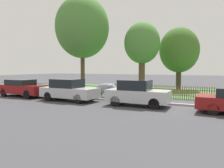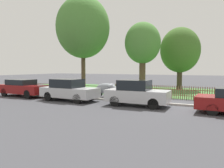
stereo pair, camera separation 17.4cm
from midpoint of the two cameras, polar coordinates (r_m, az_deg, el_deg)
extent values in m
plane|color=#424247|center=(13.90, 17.96, -5.52)|extent=(120.00, 120.00, 0.00)
cube|color=#B2ADA3|center=(13.99, 18.03, -5.21)|extent=(40.23, 0.20, 0.12)
cube|color=#477F3D|center=(21.53, 20.82, -2.18)|extent=(40.23, 9.51, 0.01)
cube|color=brown|center=(16.82, 19.41, -2.95)|extent=(40.23, 0.03, 0.05)
cube|color=brown|center=(16.78, 19.45, -1.50)|extent=(40.23, 0.03, 0.05)
cube|color=brown|center=(18.41, 0.64, -1.44)|extent=(0.06, 0.03, 0.98)
cube|color=brown|center=(18.35, 1.06, -1.46)|extent=(0.06, 0.03, 0.98)
cube|color=brown|center=(18.29, 1.49, -1.48)|extent=(0.06, 0.03, 0.98)
cube|color=brown|center=(18.23, 1.92, -1.50)|extent=(0.06, 0.03, 0.98)
cube|color=brown|center=(18.16, 2.36, -1.52)|extent=(0.06, 0.03, 0.98)
cube|color=brown|center=(18.11, 2.80, -1.54)|extent=(0.06, 0.03, 0.98)
cube|color=brown|center=(18.05, 3.24, -1.56)|extent=(0.06, 0.03, 0.98)
cube|color=brown|center=(17.99, 3.68, -1.58)|extent=(0.06, 0.03, 0.98)
cube|color=brown|center=(17.93, 4.13, -1.60)|extent=(0.06, 0.03, 0.98)
cube|color=brown|center=(17.88, 4.58, -1.62)|extent=(0.06, 0.03, 0.98)
cube|color=brown|center=(17.82, 5.03, -1.64)|extent=(0.06, 0.03, 0.98)
cube|color=brown|center=(17.77, 5.49, -1.66)|extent=(0.06, 0.03, 0.98)
cube|color=brown|center=(17.72, 5.95, -1.68)|extent=(0.06, 0.03, 0.98)
cube|color=brown|center=(17.67, 6.41, -1.70)|extent=(0.06, 0.03, 0.98)
cube|color=brown|center=(17.62, 6.87, -1.72)|extent=(0.06, 0.03, 0.98)
cube|color=brown|center=(17.57, 7.34, -1.75)|extent=(0.06, 0.03, 0.98)
cube|color=brown|center=(17.52, 7.81, -1.77)|extent=(0.06, 0.03, 0.98)
cube|color=brown|center=(17.48, 8.28, -1.79)|extent=(0.06, 0.03, 0.98)
cube|color=brown|center=(17.43, 8.75, -1.81)|extent=(0.06, 0.03, 0.98)
cube|color=brown|center=(17.39, 9.23, -1.83)|extent=(0.06, 0.03, 0.98)
cube|color=brown|center=(17.35, 9.70, -1.85)|extent=(0.06, 0.03, 0.98)
cube|color=brown|center=(17.31, 10.18, -1.87)|extent=(0.06, 0.03, 0.98)
cube|color=brown|center=(17.27, 10.67, -1.89)|extent=(0.06, 0.03, 0.98)
cube|color=brown|center=(17.23, 11.15, -1.91)|extent=(0.06, 0.03, 0.98)
cube|color=brown|center=(17.19, 11.64, -1.93)|extent=(0.06, 0.03, 0.98)
cube|color=brown|center=(17.15, 12.13, -1.95)|extent=(0.06, 0.03, 0.98)
cube|color=brown|center=(17.12, 12.62, -1.97)|extent=(0.06, 0.03, 0.98)
cube|color=brown|center=(17.09, 13.11, -1.99)|extent=(0.06, 0.03, 0.98)
cube|color=brown|center=(17.05, 13.61, -2.01)|extent=(0.06, 0.03, 0.98)
cube|color=brown|center=(17.02, 14.10, -2.03)|extent=(0.06, 0.03, 0.98)
cube|color=brown|center=(16.99, 14.60, -2.05)|extent=(0.06, 0.03, 0.98)
cube|color=brown|center=(16.96, 15.10, -2.07)|extent=(0.06, 0.03, 0.98)
cube|color=brown|center=(16.94, 15.61, -2.09)|extent=(0.06, 0.03, 0.98)
cube|color=brown|center=(16.91, 16.11, -2.11)|extent=(0.06, 0.03, 0.98)
cube|color=brown|center=(16.89, 16.62, -2.13)|extent=(0.06, 0.03, 0.98)
cube|color=brown|center=(16.86, 17.12, -2.15)|extent=(0.06, 0.03, 0.98)
cube|color=brown|center=(16.84, 17.63, -2.17)|extent=(0.06, 0.03, 0.98)
cube|color=brown|center=(16.82, 18.14, -2.19)|extent=(0.06, 0.03, 0.98)
cube|color=brown|center=(16.80, 18.65, -2.21)|extent=(0.06, 0.03, 0.98)
cube|color=brown|center=(16.78, 19.16, -2.22)|extent=(0.06, 0.03, 0.98)
cube|color=brown|center=(16.77, 19.68, -2.24)|extent=(0.06, 0.03, 0.98)
cube|color=brown|center=(16.75, 20.19, -2.26)|extent=(0.06, 0.03, 0.98)
cube|color=brown|center=(16.74, 20.70, -2.28)|extent=(0.06, 0.03, 0.98)
cube|color=brown|center=(16.72, 21.22, -2.30)|extent=(0.06, 0.03, 0.98)
cube|color=brown|center=(16.71, 21.74, -2.32)|extent=(0.06, 0.03, 0.98)
cube|color=brown|center=(16.70, 22.25, -2.33)|extent=(0.06, 0.03, 0.98)
cube|color=brown|center=(16.69, 22.77, -2.35)|extent=(0.06, 0.03, 0.98)
cube|color=brown|center=(16.69, 23.29, -2.37)|extent=(0.06, 0.03, 0.98)
cube|color=brown|center=(16.68, 23.81, -2.39)|extent=(0.06, 0.03, 0.98)
cube|color=brown|center=(16.68, 24.33, -2.40)|extent=(0.06, 0.03, 0.98)
cube|color=brown|center=(16.67, 24.85, -2.42)|extent=(0.06, 0.03, 0.98)
cube|color=brown|center=(16.67, 25.36, -2.44)|extent=(0.06, 0.03, 0.98)
cube|color=brown|center=(16.67, 25.88, -2.46)|extent=(0.06, 0.03, 0.98)
cube|color=brown|center=(16.67, 26.40, -2.47)|extent=(0.06, 0.03, 0.98)
cube|color=brown|center=(16.68, 26.92, -2.49)|extent=(0.06, 0.03, 0.98)
cube|color=maroon|center=(19.00, -22.56, -1.21)|extent=(4.35, 1.73, 0.67)
cube|color=black|center=(19.12, -23.02, 0.46)|extent=(2.10, 1.52, 0.43)
cylinder|color=black|center=(18.54, -18.10, -2.11)|extent=(0.66, 0.16, 0.66)
cylinder|color=black|center=(17.53, -21.57, -2.55)|extent=(0.66, 0.16, 0.66)
cylinder|color=black|center=(20.52, -23.36, -1.65)|extent=(0.66, 0.16, 0.66)
cylinder|color=black|center=(19.62, -26.73, -2.01)|extent=(0.66, 0.16, 0.66)
cube|color=#BCBCC1|center=(15.58, -11.31, -2.12)|extent=(4.17, 1.88, 0.66)
cube|color=black|center=(15.65, -11.92, 0.21)|extent=(2.03, 1.62, 0.59)
cylinder|color=black|center=(15.48, -5.79, -3.16)|extent=(0.64, 0.17, 0.64)
cylinder|color=black|center=(14.21, -9.36, -3.85)|extent=(0.64, 0.17, 0.64)
cylinder|color=black|center=(17.03, -12.92, -2.58)|extent=(0.64, 0.17, 0.64)
cylinder|color=black|center=(15.88, -16.66, -3.13)|extent=(0.64, 0.17, 0.64)
cube|color=#BCBCC1|center=(13.31, 6.42, -3.05)|extent=(3.80, 1.71, 0.71)
cube|color=black|center=(13.31, 5.67, -0.22)|extent=(1.84, 1.51, 0.60)
cylinder|color=black|center=(13.76, 12.02, -4.18)|extent=(0.63, 0.15, 0.63)
cylinder|color=black|center=(12.33, 10.50, -5.13)|extent=(0.63, 0.15, 0.63)
cylinder|color=black|center=(14.44, 2.92, -3.69)|extent=(0.63, 0.15, 0.63)
cylinder|color=black|center=(13.08, 0.50, -4.52)|extent=(0.63, 0.15, 0.63)
cylinder|color=black|center=(13.26, 24.86, -4.91)|extent=(0.58, 0.15, 0.58)
cylinder|color=black|center=(11.70, 24.52, -6.08)|extent=(0.58, 0.15, 0.58)
cylinder|color=black|center=(16.73, 0.31, -2.59)|extent=(0.64, 0.16, 0.64)
cylinder|color=black|center=(17.51, -3.75, -2.30)|extent=(0.64, 0.16, 0.64)
ellipsoid|color=gray|center=(17.07, -1.77, -1.24)|extent=(1.96, 0.87, 0.85)
ellipsoid|color=gray|center=(16.81, -0.48, -0.53)|extent=(0.52, 0.92, 0.39)
cylinder|color=brown|center=(22.33, -7.89, 4.26)|extent=(0.42, 0.42, 4.67)
ellipsoid|color=#4C8438|center=(22.69, -8.00, 14.47)|extent=(5.35, 5.35, 6.15)
cylinder|color=brown|center=(21.26, 7.55, 2.84)|extent=(0.60, 0.60, 3.61)
ellipsoid|color=#4C8438|center=(21.39, 7.62, 10.59)|extent=(3.42, 3.42, 3.93)
cylinder|color=#473828|center=(24.42, 16.80, 2.03)|extent=(0.54, 0.54, 2.89)
ellipsoid|color=#426B28|center=(24.48, 16.94, 8.48)|extent=(4.14, 4.14, 4.77)
camera|label=1|loc=(0.09, -90.31, -0.02)|focal=35.00mm
camera|label=2|loc=(0.09, 89.69, 0.02)|focal=35.00mm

